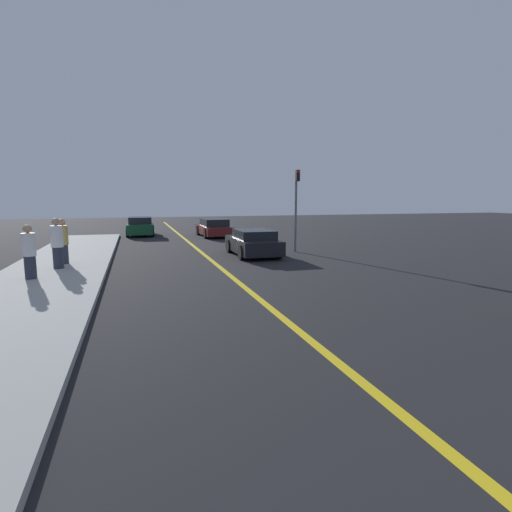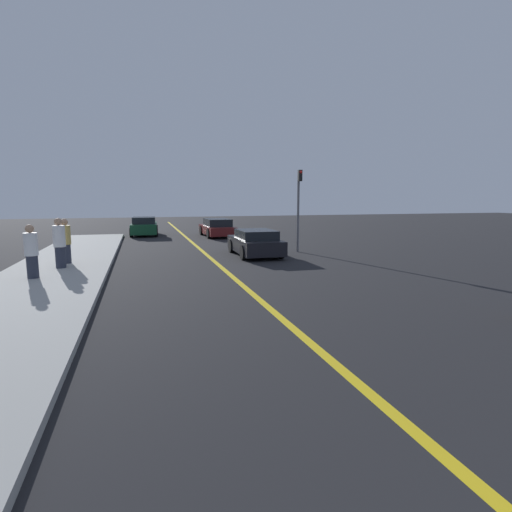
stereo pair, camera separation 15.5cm
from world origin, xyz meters
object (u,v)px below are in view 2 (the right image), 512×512
at_px(pedestrian_mid_group, 31,252).
at_px(pedestrian_by_sign, 65,241).
at_px(car_ahead_center, 217,228).
at_px(traffic_light, 299,202).
at_px(car_near_right_lane, 255,243).
at_px(pedestrian_far_standing, 60,243).
at_px(car_far_distant, 144,226).

distance_m(pedestrian_mid_group, pedestrian_by_sign, 2.96).
relative_size(car_ahead_center, traffic_light, 1.11).
distance_m(car_near_right_lane, pedestrian_mid_group, 9.50).
bearing_deg(pedestrian_mid_group, pedestrian_far_standing, 74.18).
xyz_separation_m(pedestrian_mid_group, pedestrian_far_standing, (0.52, 1.82, 0.06)).
distance_m(pedestrian_by_sign, traffic_light, 10.76).
bearing_deg(pedestrian_by_sign, pedestrian_mid_group, -100.41).
relative_size(car_near_right_lane, traffic_light, 1.00).
relative_size(pedestrian_far_standing, traffic_light, 0.45).
distance_m(car_ahead_center, pedestrian_by_sign, 13.52).
xyz_separation_m(car_near_right_lane, traffic_light, (2.44, 0.60, 1.90)).
height_order(car_far_distant, pedestrian_far_standing, pedestrian_far_standing).
relative_size(car_near_right_lane, car_ahead_center, 0.90).
xyz_separation_m(car_ahead_center, pedestrian_far_standing, (-8.11, -11.91, 0.46)).
relative_size(car_far_distant, traffic_light, 0.97).
bearing_deg(car_ahead_center, car_far_distant, 153.80).
bearing_deg(car_ahead_center, pedestrian_mid_group, -124.02).
bearing_deg(traffic_light, car_ahead_center, 104.85).
bearing_deg(pedestrian_far_standing, car_far_distant, 77.46).
bearing_deg(pedestrian_by_sign, traffic_light, 8.73).
bearing_deg(pedestrian_by_sign, car_ahead_center, 53.20).
relative_size(car_ahead_center, pedestrian_far_standing, 2.46).
bearing_deg(pedestrian_far_standing, traffic_light, 14.39).
distance_m(car_far_distant, pedestrian_by_sign, 13.44).
relative_size(pedestrian_mid_group, pedestrian_far_standing, 0.94).
bearing_deg(pedestrian_mid_group, car_near_right_lane, 24.51).
height_order(pedestrian_mid_group, traffic_light, traffic_light).
distance_m(pedestrian_mid_group, traffic_light, 12.05).
relative_size(car_near_right_lane, car_far_distant, 1.03).
xyz_separation_m(car_near_right_lane, car_ahead_center, (-0.00, 9.80, 0.01)).
height_order(car_ahead_center, pedestrian_mid_group, pedestrian_mid_group).
relative_size(car_ahead_center, pedestrian_by_sign, 2.57).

